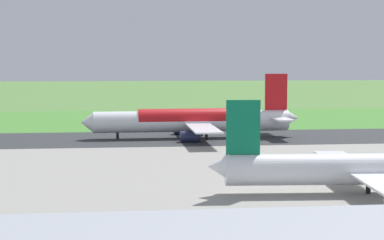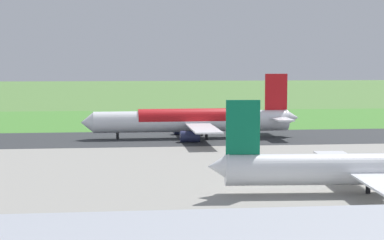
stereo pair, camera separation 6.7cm
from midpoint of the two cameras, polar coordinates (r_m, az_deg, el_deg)
name	(u,v)px [view 1 (the left image)]	position (r m, az deg, el deg)	size (l,w,h in m)	color
ground_plane	(216,138)	(154.16, 2.17, -1.64)	(800.00, 800.00, 0.00)	#547F3D
runway_asphalt	(216,138)	(154.16, 2.17, -1.63)	(600.00, 29.75, 0.06)	#2D3033
apron_concrete	(270,186)	(97.18, 7.13, -5.97)	(440.00, 110.00, 0.05)	gray
grass_verge_foreground	(196,120)	(197.15, 0.37, -0.04)	(600.00, 80.00, 0.04)	#478534
airliner_main	(194,121)	(152.99, 0.13, -0.05)	(54.03, 44.11, 15.88)	white
airliner_parked_mid	(367,168)	(93.54, 15.71, -4.28)	(46.90, 38.36, 13.69)	white
no_stopping_sign	(191,114)	(200.43, -0.13, 0.54)	(0.60, 0.10, 2.92)	slate
traffic_cone_orange	(172,119)	(198.17, -1.86, 0.06)	(0.40, 0.40, 0.55)	orange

